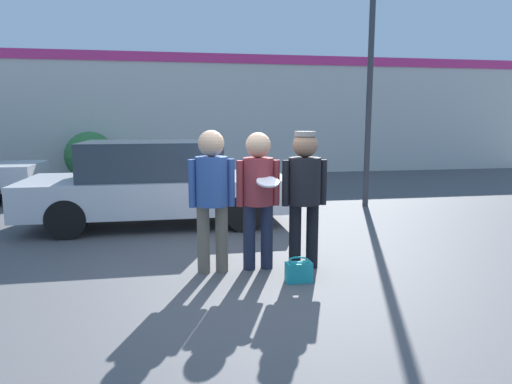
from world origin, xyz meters
The scene contains 9 objects.
ground_plane centered at (0.00, 0.00, 0.00)m, with size 56.00×56.00×0.00m, color #4C4C4F.
storefront_building centered at (0.00, 10.13, 2.01)m, with size 24.00×0.22×3.96m.
person_left centered at (-0.51, 0.07, 1.03)m, with size 0.55×0.38×1.71m.
person_middle_with_frisbee centered at (0.05, 0.11, 1.01)m, with size 0.53×0.57×1.68m.
person_right centered at (0.61, 0.04, 1.03)m, with size 0.56×0.39×1.70m.
parked_car_near centered at (-1.25, 2.90, 0.73)m, with size 4.49×1.92×1.46m.
street_lamp centered at (3.28, 3.81, 3.35)m, with size 1.14×0.35×5.45m.
shrub centered at (-3.45, 9.20, 0.74)m, with size 1.47×1.47×1.47m.
handbag centered at (0.42, -0.44, 0.13)m, with size 0.30×0.23×0.27m.
Camera 1 is at (-0.94, -5.26, 1.84)m, focal length 32.00 mm.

